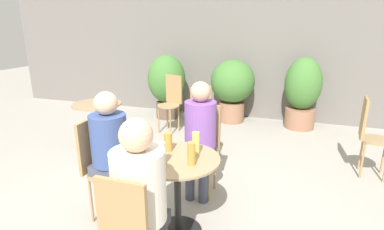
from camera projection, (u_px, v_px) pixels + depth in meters
ground_plane at (160, 223)px, 2.76m from camera, size 20.00×20.00×0.00m
storefront_wall at (234, 39)px, 5.63m from camera, size 10.00×0.06×3.00m
cafe_table_near at (177, 178)px, 2.49m from camera, size 0.71×0.71×0.71m
cafe_table_far at (98, 117)px, 4.19m from camera, size 0.67×0.67×0.71m
bistro_chair_0 at (204, 141)px, 3.18m from camera, size 0.37×0.37×0.95m
bistro_chair_1 at (99, 161)px, 2.72m from camera, size 0.37×0.37×0.95m
bistro_chair_3 at (369, 130)px, 3.50m from camera, size 0.38×0.37×0.95m
bistro_chair_4 at (203, 115)px, 4.11m from camera, size 0.43×0.43×0.95m
bistro_chair_5 at (171, 98)px, 5.02m from camera, size 0.38×0.40×0.95m
seated_person_0 at (200, 130)px, 3.00m from camera, size 0.32×0.33×1.23m
seated_person_1 at (111, 146)px, 2.63m from camera, size 0.33×0.32×1.22m
seated_person_2 at (140, 194)px, 1.87m from camera, size 0.34×0.35×1.24m
beer_glass_0 at (161, 154)px, 2.30m from camera, size 0.07×0.07×0.18m
beer_glass_1 at (192, 154)px, 2.30m from camera, size 0.06×0.06×0.18m
beer_glass_2 at (196, 143)px, 2.48m from camera, size 0.06×0.06×0.20m
beer_glass_3 at (168, 142)px, 2.56m from camera, size 0.07×0.07×0.16m
potted_plant_0 at (167, 82)px, 5.72m from camera, size 0.72×0.72×1.22m
potted_plant_1 at (232, 86)px, 5.50m from camera, size 0.81×0.81×1.16m
potted_plant_2 at (302, 91)px, 5.15m from camera, size 0.62×0.62×1.24m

